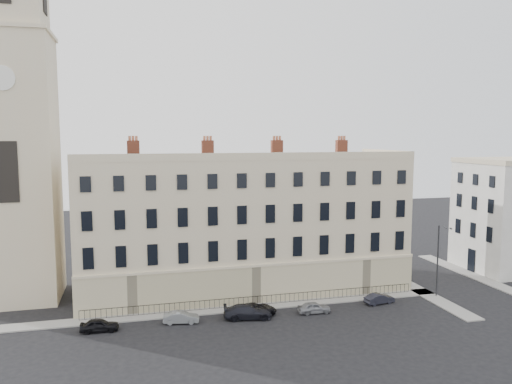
# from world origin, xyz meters

# --- Properties ---
(ground) EXTENTS (160.00, 160.00, 0.00)m
(ground) POSITION_xyz_m (0.00, 0.00, 0.00)
(ground) COLOR black
(ground) RESTS_ON ground
(terrace) EXTENTS (36.22, 12.22, 17.00)m
(terrace) POSITION_xyz_m (-5.97, 11.97, 7.50)
(terrace) COLOR beige
(terrace) RESTS_ON ground
(church_tower) EXTENTS (8.00, 8.13, 44.00)m
(church_tower) POSITION_xyz_m (-30.00, 14.00, 18.66)
(church_tower) COLOR beige
(church_tower) RESTS_ON ground
(adjacent_building) EXTENTS (10.00, 10.00, 14.00)m
(adjacent_building) POSITION_xyz_m (29.00, 11.00, 7.00)
(adjacent_building) COLOR beige
(adjacent_building) RESTS_ON ground
(pavement_terrace) EXTENTS (48.00, 2.00, 0.12)m
(pavement_terrace) POSITION_xyz_m (-10.00, 5.00, 0.06)
(pavement_terrace) COLOR gray
(pavement_terrace) RESTS_ON ground
(pavement_east_return) EXTENTS (2.00, 24.00, 0.12)m
(pavement_east_return) POSITION_xyz_m (13.00, 8.00, 0.06)
(pavement_east_return) COLOR gray
(pavement_east_return) RESTS_ON ground
(pavement_adjacent) EXTENTS (2.00, 20.00, 0.12)m
(pavement_adjacent) POSITION_xyz_m (23.00, 10.00, 0.06)
(pavement_adjacent) COLOR gray
(pavement_adjacent) RESTS_ON ground
(railings) EXTENTS (35.00, 0.04, 0.96)m
(railings) POSITION_xyz_m (-6.00, 5.40, 0.55)
(railings) COLOR black
(railings) RESTS_ON ground
(car_a) EXTENTS (3.46, 1.54, 1.15)m
(car_a) POSITION_xyz_m (-21.48, 2.37, 0.58)
(car_a) COLOR black
(car_a) RESTS_ON ground
(car_b) EXTENTS (3.48, 1.66, 1.10)m
(car_b) POSITION_xyz_m (-14.15, 2.56, 0.55)
(car_b) COLOR gray
(car_b) RESTS_ON ground
(car_c) EXTENTS (4.91, 2.61, 1.35)m
(car_c) POSITION_xyz_m (-7.81, 2.15, 0.68)
(car_c) COLOR black
(car_c) RESTS_ON ground
(car_d) EXTENTS (4.60, 2.45, 1.23)m
(car_d) POSITION_xyz_m (-7.02, 2.71, 0.61)
(car_d) COLOR black
(car_d) RESTS_ON ground
(car_e) EXTENTS (3.34, 1.45, 1.12)m
(car_e) POSITION_xyz_m (-1.08, 1.96, 0.56)
(car_e) COLOR gray
(car_e) RESTS_ON ground
(car_f) EXTENTS (3.38, 1.62, 1.07)m
(car_f) POSITION_xyz_m (6.54, 2.89, 0.53)
(car_f) COLOR #21222C
(car_f) RESTS_ON ground
(streetlamp) EXTENTS (0.82, 1.60, 7.90)m
(streetlamp) POSITION_xyz_m (13.80, 3.40, 4.38)
(streetlamp) COLOR #28292C
(streetlamp) RESTS_ON ground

